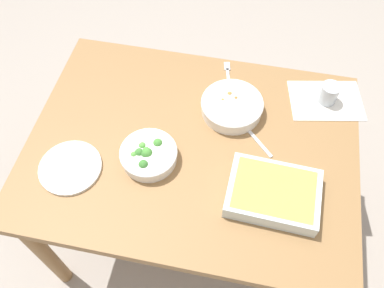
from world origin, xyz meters
name	(u,v)px	position (x,y,z in m)	size (l,w,h in m)	color
ground_plane	(192,222)	(0.00, 0.00, 0.00)	(6.00, 6.00, 0.00)	#9E9389
dining_table	(192,157)	(0.00, 0.00, 0.65)	(1.20, 0.90, 0.74)	olive
placemat	(326,100)	(-0.48, -0.30, 0.74)	(0.28, 0.20, 0.00)	silver
stew_bowl	(232,106)	(-0.12, -0.18, 0.77)	(0.24, 0.24, 0.06)	white
broccoli_bowl	(149,155)	(0.14, 0.09, 0.77)	(0.20, 0.20, 0.07)	white
baking_dish	(273,193)	(-0.31, 0.16, 0.77)	(0.31, 0.23, 0.06)	silver
drink_cup	(328,94)	(-0.48, -0.30, 0.78)	(0.07, 0.07, 0.08)	#B2BCC6
side_plate	(70,168)	(0.40, 0.19, 0.75)	(0.22, 0.22, 0.01)	silver
spoon_by_stew	(252,135)	(-0.21, -0.08, 0.74)	(0.13, 0.14, 0.01)	silver
fork_on_table	(228,76)	(-0.08, -0.36, 0.74)	(0.06, 0.18, 0.01)	silver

